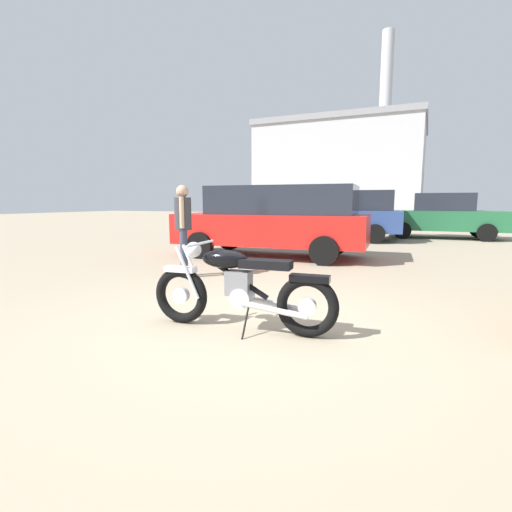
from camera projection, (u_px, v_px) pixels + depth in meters
name	position (u px, v px, depth m)	size (l,w,h in m)	color
ground_plane	(254.00, 323.00, 4.30)	(80.00, 80.00, 0.00)	gray
vintage_motorcycle	(239.00, 288.00, 4.01)	(2.08, 0.62, 0.94)	black
bystander	(183.00, 221.00, 6.79)	(0.30, 0.42, 1.66)	#383D51
red_hatchback_near	(275.00, 219.00, 9.30)	(4.79, 2.17, 1.74)	black
blue_hatchback_right	(442.00, 216.00, 14.12)	(4.23, 1.98, 1.67)	black
silver_sedan_mid	(260.00, 211.00, 17.95)	(4.01, 2.05, 1.78)	black
white_estate_far	(335.00, 214.00, 13.43)	(4.87, 2.37, 1.74)	black
industrial_building	(344.00, 170.00, 37.11)	(14.90, 13.15, 16.68)	#B2B2B7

